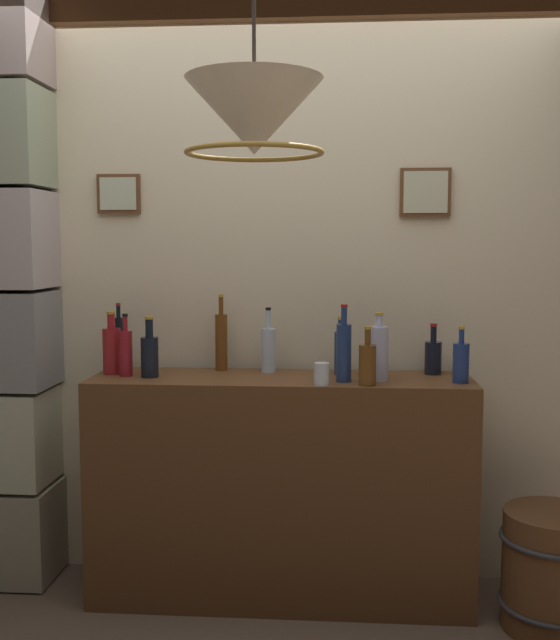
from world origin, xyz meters
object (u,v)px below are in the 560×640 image
at_px(liquor_bottle_rum, 367,363).
at_px(liquor_bottle_whiskey, 344,351).
at_px(liquor_bottle_scotch, 119,342).
at_px(liquor_bottle_mezcal, 461,362).
at_px(liquor_bottle_vermouth, 379,352).
at_px(liquor_bottle_tequila, 126,352).
at_px(liquor_bottle_rye, 221,341).
at_px(wooden_barrel, 553,571).
at_px(glass_tumbler_rocks, 322,374).
at_px(liquor_bottle_sherry, 433,356).
at_px(liquor_bottle_bourbon, 112,349).
at_px(liquor_bottle_port, 268,349).
at_px(liquor_bottle_brandy, 341,351).
at_px(liquor_bottle_vodka, 150,354).
at_px(pendant_lamp, 254,119).

bearing_deg(liquor_bottle_rum, liquor_bottle_whiskey, 142.42).
relative_size(liquor_bottle_scotch, liquor_bottle_mezcal, 1.30).
bearing_deg(liquor_bottle_vermouth, liquor_bottle_tequila, 178.73).
height_order(liquor_bottle_mezcal, liquor_bottle_rye, liquor_bottle_rye).
relative_size(liquor_bottle_rum, wooden_barrel, 0.50).
bearing_deg(liquor_bottle_rye, liquor_bottle_mezcal, -12.87).
distance_m(liquor_bottle_rye, glass_tumbler_rocks, 0.57).
height_order(liquor_bottle_tequila, liquor_bottle_rye, liquor_bottle_rye).
distance_m(liquor_bottle_whiskey, liquor_bottle_mezcal, 0.48).
distance_m(liquor_bottle_whiskey, liquor_bottle_rye, 0.60).
relative_size(liquor_bottle_whiskey, liquor_bottle_scotch, 1.06).
height_order(liquor_bottle_sherry, liquor_bottle_vermouth, liquor_bottle_vermouth).
distance_m(liquor_bottle_mezcal, liquor_bottle_bourbon, 1.49).
bearing_deg(liquor_bottle_vermouth, liquor_bottle_port, 159.77).
height_order(liquor_bottle_tequila, glass_tumbler_rocks, liquor_bottle_tequila).
height_order(liquor_bottle_scotch, liquor_bottle_vermouth, liquor_bottle_scotch).
bearing_deg(liquor_bottle_port, liquor_bottle_rye, 172.44).
distance_m(liquor_bottle_mezcal, liquor_bottle_rum, 0.39).
bearing_deg(liquor_bottle_scotch, liquor_bottle_bourbon, -90.72).
distance_m(liquor_bottle_sherry, liquor_bottle_rum, 0.41).
distance_m(liquor_bottle_scotch, liquor_bottle_rum, 1.14).
bearing_deg(wooden_barrel, liquor_bottle_brandy, 161.81).
relative_size(liquor_bottle_bourbon, glass_tumbler_rocks, 3.03).
relative_size(liquor_bottle_brandy, liquor_bottle_bourbon, 0.93).
distance_m(liquor_bottle_tequila, liquor_bottle_vodka, 0.11).
distance_m(liquor_bottle_vermouth, liquor_bottle_rum, 0.13).
relative_size(liquor_bottle_tequila, liquor_bottle_bourbon, 0.98).
bearing_deg(liquor_bottle_rye, liquor_bottle_scotch, -177.44).
xyz_separation_m(liquor_bottle_scotch, wooden_barrel, (1.85, -0.34, -0.86)).
relative_size(liquor_bottle_rum, glass_tumbler_rocks, 2.64).
xyz_separation_m(liquor_bottle_port, glass_tumbler_rocks, (0.24, -0.30, -0.06)).
xyz_separation_m(liquor_bottle_vodka, liquor_bottle_port, (0.49, 0.17, 0.01)).
bearing_deg(liquor_bottle_mezcal, liquor_bottle_tequila, 177.82).
relative_size(liquor_bottle_vodka, liquor_bottle_sherry, 1.17).
bearing_deg(liquor_bottle_rye, liquor_bottle_sherry, -1.93).
bearing_deg(liquor_bottle_vodka, liquor_bottle_brandy, 8.16).
xyz_separation_m(pendant_lamp, wooden_barrel, (1.12, 0.63, -1.68)).
distance_m(liquor_bottle_whiskey, liquor_bottle_vermouth, 0.15).
bearing_deg(liquor_bottle_sherry, liquor_bottle_brandy, -173.12).
xyz_separation_m(liquor_bottle_whiskey, liquor_bottle_scotch, (-1.01, 0.22, -0.00)).
height_order(liquor_bottle_vodka, wooden_barrel, liquor_bottle_vodka).
relative_size(liquor_bottle_tequila, liquor_bottle_vodka, 1.03).
height_order(liquor_bottle_vodka, liquor_bottle_port, liquor_bottle_port).
height_order(liquor_bottle_tequila, liquor_bottle_brandy, liquor_bottle_tequila).
distance_m(liquor_bottle_port, liquor_bottle_sherry, 0.72).
height_order(liquor_bottle_vermouth, liquor_bottle_rum, liquor_bottle_vermouth).
bearing_deg(pendant_lamp, liquor_bottle_vermouth, 61.25).
bearing_deg(liquor_bottle_rye, liquor_bottle_bourbon, -164.58).
xyz_separation_m(liquor_bottle_rye, liquor_bottle_bourbon, (-0.46, -0.13, -0.03)).
bearing_deg(liquor_bottle_whiskey, liquor_bottle_rye, 155.91).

